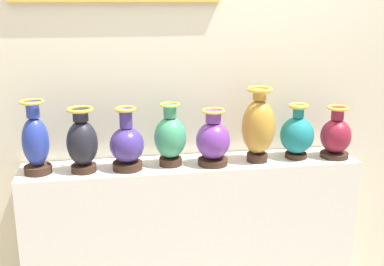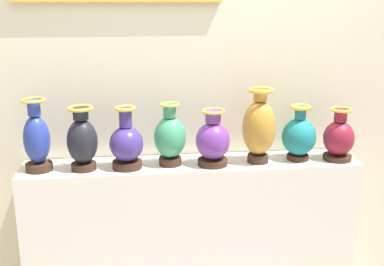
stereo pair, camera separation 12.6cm
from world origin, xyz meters
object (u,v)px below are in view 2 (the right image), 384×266
object	(u,v)px
vase_onyx	(82,141)
vase_ochre	(259,127)
vase_jade	(170,138)
vase_burgundy	(339,138)
vase_teal	(299,136)
vase_violet	(213,141)
vase_indigo	(126,144)
vase_cobalt	(37,140)

from	to	relation	value
vase_onyx	vase_ochre	distance (m)	0.92
vase_jade	vase_ochre	distance (m)	0.47
vase_onyx	vase_burgundy	size ratio (longest dim) A/B	1.15
vase_teal	vase_jade	bearing A→B (deg)	-179.86
vase_violet	vase_burgundy	bearing A→B (deg)	0.42
vase_indigo	vase_ochre	size ratio (longest dim) A/B	0.81
vase_jade	vase_onyx	bearing A→B (deg)	-176.97
vase_burgundy	vase_teal	bearing A→B (deg)	172.58
vase_cobalt	vase_ochre	bearing A→B (deg)	-0.30
vase_ochre	vase_teal	size ratio (longest dim) A/B	1.33
vase_jade	vase_ochre	size ratio (longest dim) A/B	0.82
vase_onyx	vase_jade	xyz separation A→B (m)	(0.45, 0.02, -0.01)
vase_indigo	vase_teal	xyz separation A→B (m)	(0.93, 0.03, 0.00)
vase_cobalt	vase_burgundy	world-z (taller)	vase_cobalt
vase_onyx	vase_teal	distance (m)	1.15
vase_violet	vase_onyx	bearing A→B (deg)	179.36
vase_ochre	vase_cobalt	bearing A→B (deg)	179.70
vase_ochre	vase_teal	distance (m)	0.24
vase_burgundy	vase_cobalt	bearing A→B (deg)	179.41
vase_jade	vase_cobalt	bearing A→B (deg)	-179.16
vase_indigo	vase_violet	bearing A→B (deg)	-0.65
vase_teal	vase_burgundy	bearing A→B (deg)	-7.42
vase_indigo	vase_onyx	bearing A→B (deg)	179.39
vase_onyx	vase_teal	world-z (taller)	vase_onyx
vase_onyx	vase_violet	world-z (taller)	vase_onyx
vase_ochre	vase_burgundy	xyz separation A→B (m)	(0.44, -0.01, -0.07)
vase_indigo	vase_jade	xyz separation A→B (m)	(0.23, 0.03, 0.02)
vase_onyx	vase_violet	xyz separation A→B (m)	(0.67, -0.01, -0.02)
vase_onyx	vase_burgundy	bearing A→B (deg)	-0.10
vase_jade	vase_violet	world-z (taller)	vase_jade
vase_jade	vase_burgundy	xyz separation A→B (m)	(0.91, -0.03, -0.03)
vase_violet	vase_ochre	world-z (taller)	vase_ochre
vase_cobalt	vase_jade	size ratio (longest dim) A/B	1.13
vase_indigo	vase_burgundy	distance (m)	1.14
vase_jade	vase_ochre	world-z (taller)	vase_ochre
vase_cobalt	vase_burgundy	bearing A→B (deg)	-0.59
vase_onyx	vase_jade	bearing A→B (deg)	3.03
vase_indigo	vase_violet	distance (m)	0.45
vase_teal	vase_burgundy	world-z (taller)	vase_teal
vase_cobalt	vase_onyx	world-z (taller)	vase_cobalt
vase_cobalt	vase_teal	world-z (taller)	vase_cobalt
vase_ochre	vase_burgundy	bearing A→B (deg)	-1.33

